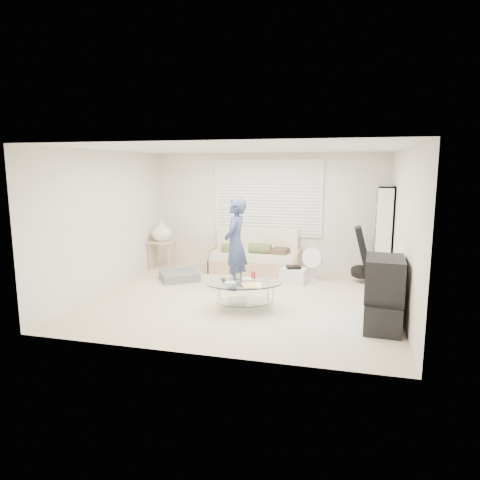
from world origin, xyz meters
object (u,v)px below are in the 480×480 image
(futon_sofa, at_px, (255,258))
(coffee_table, at_px, (245,288))
(bookshelf, at_px, (382,235))
(tv_unit, at_px, (383,294))

(futon_sofa, xyz_separation_m, coffee_table, (0.36, -2.39, 0.05))
(bookshelf, relative_size, tv_unit, 1.88)
(futon_sofa, bearing_deg, coffee_table, -81.34)
(bookshelf, bearing_deg, tv_unit, -92.95)
(bookshelf, xyz_separation_m, tv_unit, (-0.13, -2.43, -0.45))
(futon_sofa, height_order, tv_unit, tv_unit)
(futon_sofa, bearing_deg, bookshelf, -4.77)
(futon_sofa, height_order, bookshelf, bookshelf)
(bookshelf, relative_size, coffee_table, 1.37)
(tv_unit, bearing_deg, coffee_table, 173.00)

